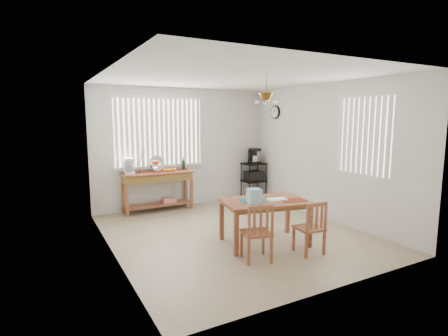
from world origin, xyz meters
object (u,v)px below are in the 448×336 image
sideboard (158,182)px  dining_table (265,205)px  chair_left (257,233)px  cart_items (254,156)px  chair_right (311,228)px  wire_cart (254,177)px

sideboard → dining_table: bearing=-72.2°
sideboard → chair_left: bearing=-83.4°
sideboard → cart_items: size_ratio=4.09×
cart_items → chair_right: bearing=-109.7°
sideboard → wire_cart: 2.38m
sideboard → chair_right: size_ratio=1.89×
sideboard → dining_table: 2.79m
dining_table → chair_right: size_ratio=1.82×
dining_table → sideboard: bearing=107.8°
wire_cart → chair_right: bearing=-109.7°
sideboard → wire_cart: wire_cart is taller
dining_table → chair_left: chair_left is taller
cart_items → dining_table: 3.08m
dining_table → chair_right: bearing=-63.4°
wire_cart → cart_items: cart_items is taller
sideboard → cart_items: 2.41m
wire_cart → dining_table: bearing=-120.1°
cart_items → wire_cart: bearing=-90.0°
chair_right → wire_cart: bearing=70.3°
dining_table → chair_left: 0.74m
cart_items → dining_table: size_ratio=0.25×
cart_items → dining_table: cart_items is taller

